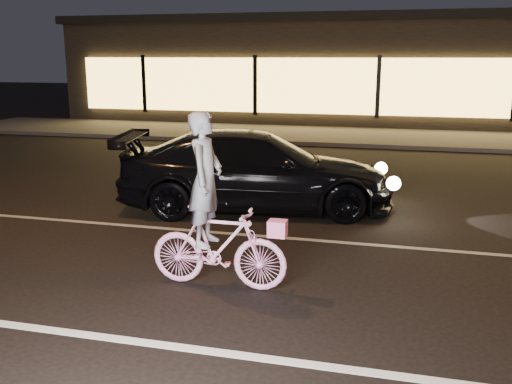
# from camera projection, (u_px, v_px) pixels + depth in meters

# --- Properties ---
(ground) EXTENTS (90.00, 90.00, 0.00)m
(ground) POSITION_uv_depth(u_px,v_px,m) (311.00, 296.00, 6.55)
(ground) COLOR black
(ground) RESTS_ON ground
(lane_stripe_near) EXTENTS (60.00, 0.12, 0.01)m
(lane_stripe_near) POSITION_uv_depth(u_px,v_px,m) (285.00, 361.00, 5.14)
(lane_stripe_near) COLOR silver
(lane_stripe_near) RESTS_ON ground
(lane_stripe_far) EXTENTS (60.00, 0.10, 0.01)m
(lane_stripe_far) POSITION_uv_depth(u_px,v_px,m) (332.00, 242.00, 8.44)
(lane_stripe_far) COLOR gray
(lane_stripe_far) RESTS_ON ground
(sidewalk) EXTENTS (30.00, 4.00, 0.12)m
(sidewalk) POSITION_uv_depth(u_px,v_px,m) (373.00, 137.00, 18.78)
(sidewalk) COLOR #383533
(sidewalk) RESTS_ON ground
(storefront) EXTENTS (25.40, 8.42, 4.20)m
(storefront) POSITION_uv_depth(u_px,v_px,m) (383.00, 68.00, 23.91)
(storefront) COLOR black
(storefront) RESTS_ON ground
(cyclist) EXTENTS (1.66, 0.57, 2.09)m
(cyclist) POSITION_uv_depth(u_px,v_px,m) (215.00, 227.00, 6.65)
(cyclist) COLOR #FF40B3
(cyclist) RESTS_ON ground
(sedan) EXTENTS (5.10, 2.87, 1.39)m
(sedan) POSITION_uv_depth(u_px,v_px,m) (256.00, 171.00, 10.09)
(sedan) COLOR black
(sedan) RESTS_ON ground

